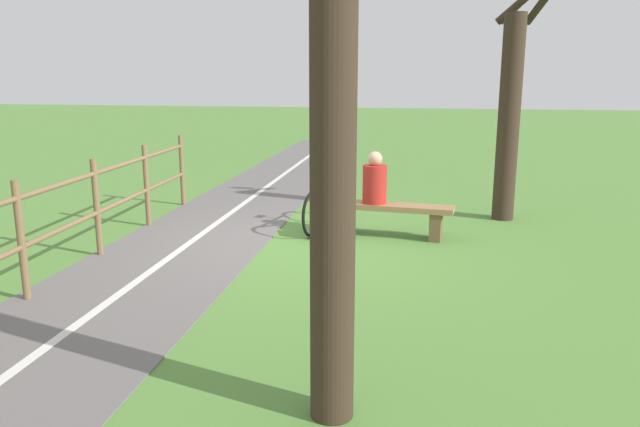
{
  "coord_description": "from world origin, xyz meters",
  "views": [
    {
      "loc": [
        -2.08,
        7.89,
        2.24
      ],
      "look_at": [
        -0.75,
        1.72,
        0.82
      ],
      "focal_mm": 33.73,
      "sensor_mm": 36.0,
      "label": 1
    }
  ],
  "objects_px": {
    "tree_by_path": "(511,107)",
    "bicycle": "(325,205)",
    "person_seated": "(375,181)",
    "backpack": "(328,224)",
    "tree_far_right": "(334,66)",
    "bench": "(386,214)"
  },
  "relations": [
    {
      "from": "backpack",
      "to": "tree_far_right",
      "type": "distance_m",
      "value": 5.12
    },
    {
      "from": "tree_by_path",
      "to": "bicycle",
      "type": "bearing_deg",
      "value": 24.61
    },
    {
      "from": "bicycle",
      "to": "tree_by_path",
      "type": "xyz_separation_m",
      "value": [
        -2.74,
        -1.25,
        1.45
      ]
    },
    {
      "from": "bicycle",
      "to": "tree_far_right",
      "type": "bearing_deg",
      "value": 21.56
    },
    {
      "from": "bench",
      "to": "tree_far_right",
      "type": "xyz_separation_m",
      "value": [
        -0.15,
        4.86,
        1.98
      ]
    },
    {
      "from": "person_seated",
      "to": "backpack",
      "type": "xyz_separation_m",
      "value": [
        0.62,
        0.31,
        -0.59
      ]
    },
    {
      "from": "person_seated",
      "to": "backpack",
      "type": "relative_size",
      "value": 1.73
    },
    {
      "from": "person_seated",
      "to": "bicycle",
      "type": "xyz_separation_m",
      "value": [
        0.79,
        -0.28,
        -0.45
      ]
    },
    {
      "from": "backpack",
      "to": "tree_by_path",
      "type": "bearing_deg",
      "value": -144.4
    },
    {
      "from": "backpack",
      "to": "bicycle",
      "type": "bearing_deg",
      "value": -74.53
    },
    {
      "from": "tree_far_right",
      "to": "tree_by_path",
      "type": "distance_m",
      "value": 6.63
    },
    {
      "from": "bench",
      "to": "person_seated",
      "type": "distance_m",
      "value": 0.5
    },
    {
      "from": "backpack",
      "to": "bench",
      "type": "bearing_deg",
      "value": -160.07
    },
    {
      "from": "backpack",
      "to": "person_seated",
      "type": "bearing_deg",
      "value": -153.74
    },
    {
      "from": "bench",
      "to": "tree_far_right",
      "type": "height_order",
      "value": "tree_far_right"
    },
    {
      "from": "person_seated",
      "to": "backpack",
      "type": "distance_m",
      "value": 0.91
    },
    {
      "from": "bench",
      "to": "bicycle",
      "type": "height_order",
      "value": "bicycle"
    },
    {
      "from": "tree_far_right",
      "to": "bicycle",
      "type": "bearing_deg",
      "value": -77.73
    },
    {
      "from": "bench",
      "to": "bicycle",
      "type": "distance_m",
      "value": 1.01
    },
    {
      "from": "bicycle",
      "to": "tree_far_right",
      "type": "xyz_separation_m",
      "value": [
        -1.12,
        5.15,
        1.96
      ]
    },
    {
      "from": "backpack",
      "to": "tree_by_path",
      "type": "height_order",
      "value": "tree_by_path"
    },
    {
      "from": "bench",
      "to": "tree_far_right",
      "type": "relative_size",
      "value": 0.38
    }
  ]
}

